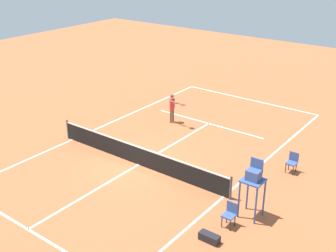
{
  "coord_description": "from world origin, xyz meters",
  "views": [
    {
      "loc": [
        -11.95,
        13.57,
        9.76
      ],
      "look_at": [
        0.55,
        -3.05,
        0.8
      ],
      "focal_mm": 46.07,
      "sensor_mm": 36.0,
      "label": 1
    }
  ],
  "objects": [
    {
      "name": "courtside_chair_near",
      "position": [
        -5.8,
        1.59,
        0.53
      ],
      "size": [
        0.44,
        0.46,
        0.95
      ],
      "color": "#262626",
      "rests_on": "ground"
    },
    {
      "name": "ground_plane",
      "position": [
        0.0,
        0.0,
        0.0
      ],
      "size": [
        60.0,
        60.0,
        0.0
      ],
      "primitive_type": "plane",
      "color": "#AD5933"
    },
    {
      "name": "court_lines",
      "position": [
        0.0,
        0.0,
        0.0
      ],
      "size": [
        9.38,
        22.84,
        0.01
      ],
      "color": "white",
      "rests_on": "ground"
    },
    {
      "name": "tennis_ball",
      "position": [
        0.06,
        -2.44,
        0.03
      ],
      "size": [
        0.07,
        0.07,
        0.07
      ],
      "primitive_type": "sphere",
      "color": "#CCE033",
      "rests_on": "ground"
    },
    {
      "name": "courtside_chair_mid",
      "position": [
        -6.05,
        -3.68,
        0.53
      ],
      "size": [
        0.44,
        0.46,
        0.95
      ],
      "color": "#262626",
      "rests_on": "ground"
    },
    {
      "name": "player_serving",
      "position": [
        1.78,
        -5.12,
        1.03
      ],
      "size": [
        1.27,
        0.65,
        1.74
      ],
      "rotation": [
        0.0,
        0.0,
        1.49
      ],
      "color": "brown",
      "rests_on": "ground"
    },
    {
      "name": "equipment_bag",
      "position": [
        -5.69,
        2.81,
        0.15
      ],
      "size": [
        0.76,
        0.32,
        0.3
      ],
      "primitive_type": "cube",
      "color": "black",
      "rests_on": "ground"
    },
    {
      "name": "tennis_net",
      "position": [
        0.0,
        0.0,
        0.5
      ],
      "size": [
        9.98,
        0.1,
        1.07
      ],
      "color": "#4C4C51",
      "rests_on": "ground"
    },
    {
      "name": "umpire_chair",
      "position": [
        -6.14,
        0.55,
        1.61
      ],
      "size": [
        0.8,
        0.8,
        2.41
      ],
      "color": "#38518C",
      "rests_on": "ground"
    }
  ]
}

